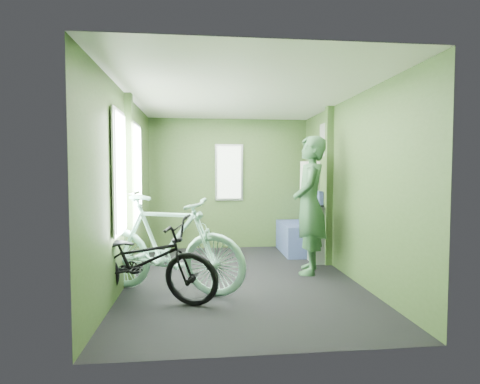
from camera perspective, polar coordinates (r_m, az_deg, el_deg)
The scene contains 6 objects.
room at distance 4.73m, azimuth -0.37°, elevation 4.03°, with size 4.00×4.02×2.31m.
bicycle_black at distance 4.19m, azimuth -14.76°, elevation -15.92°, with size 0.59×1.68×0.89m, color black.
bicycle_mint at distance 4.40m, azimuth -11.16°, elevation -14.94°, with size 0.52×1.85×1.11m, color #97DBC2.
passenger at distance 5.10m, azimuth 10.58°, elevation -1.91°, with size 0.62×0.77×1.84m.
waste_box at distance 5.78m, azimuth 11.91°, elevation -6.31°, with size 0.25×0.35×0.84m, color slate.
bench_seat at distance 6.42m, azimuth 9.05°, elevation -6.36°, with size 0.57×1.01×1.05m.
Camera 1 is at (-0.50, -4.66, 1.35)m, focal length 28.00 mm.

